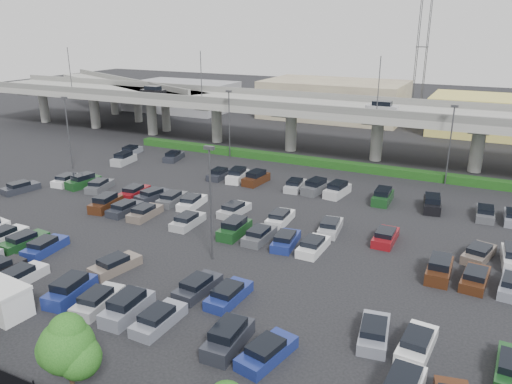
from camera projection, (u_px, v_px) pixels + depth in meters
ground at (253, 227)px, 51.20m from camera, size 280.00×280.00×0.00m
overpass at (344, 112)px, 76.21m from camera, size 150.00×13.00×15.80m
on_ramp at (126, 87)px, 107.34m from camera, size 50.93×30.13×8.80m
hedge at (330, 164)px, 72.26m from camera, size 66.00×1.60×1.10m
tree_row at (47, 340)px, 27.24m from camera, size 65.07×3.66×5.94m
parked_cars at (238, 235)px, 47.81m from camera, size 63.03×41.69×1.67m
light_poles at (226, 160)px, 52.61m from camera, size 66.90×48.38×10.30m
distant_buildings at (451, 110)px, 97.32m from camera, size 138.00×24.00×9.00m
comm_tower at (423, 44)px, 107.35m from camera, size 2.40×2.40×30.00m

